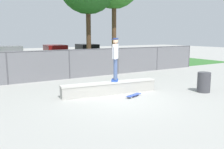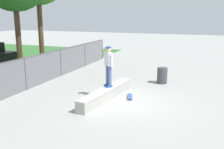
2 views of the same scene
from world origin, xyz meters
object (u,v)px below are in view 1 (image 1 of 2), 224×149
object	(u,v)px
car_silver	(11,56)
trash_bin	(204,82)
skateboarder	(115,57)
car_red	(56,55)
concrete_ledge	(110,88)
skateboard	(134,95)
car_black	(88,53)

from	to	relation	value
car_silver	trash_bin	world-z (taller)	car_silver
car_silver	skateboarder	bearing A→B (deg)	-78.35
skateboarder	car_silver	world-z (taller)	skateboarder
car_red	trash_bin	distance (m)	13.30
concrete_ledge	skateboard	bearing A→B (deg)	-58.91
skateboarder	car_red	distance (m)	11.34
skateboard	car_silver	size ratio (longest dim) A/B	0.19
car_silver	car_red	distance (m)	3.50
car_black	trash_bin	world-z (taller)	car_black
concrete_ledge	trash_bin	size ratio (longest dim) A/B	4.84
car_red	concrete_ledge	bearing A→B (deg)	-97.15
concrete_ledge	car_red	world-z (taller)	car_red
trash_bin	car_red	bearing A→B (deg)	99.86
skateboard	trash_bin	xyz separation A→B (m)	(3.12, -0.91, 0.37)
concrete_ledge	car_black	bearing A→B (deg)	68.67
concrete_ledge	car_black	distance (m)	12.34
concrete_ledge	skateboard	size ratio (longest dim) A/B	5.17
skateboarder	car_silver	distance (m)	11.70
car_silver	car_red	xyz separation A→B (m)	(3.50, -0.19, 0.00)
skateboarder	trash_bin	world-z (taller)	skateboarder
skateboard	car_red	distance (m)	12.24
skateboard	car_black	size ratio (longest dim) A/B	0.19
concrete_ledge	car_red	distance (m)	11.35
skateboard	concrete_ledge	bearing A→B (deg)	121.09
skateboarder	skateboard	xyz separation A→B (m)	(0.29, -0.93, -1.48)
car_red	car_black	world-z (taller)	same
concrete_ledge	trash_bin	xyz separation A→B (m)	(3.69, -1.85, 0.18)
concrete_ledge	car_silver	distance (m)	11.64
skateboarder	trash_bin	bearing A→B (deg)	-28.32
trash_bin	skateboard	bearing A→B (deg)	163.73
skateboarder	car_silver	size ratio (longest dim) A/B	0.43
skateboard	trash_bin	world-z (taller)	trash_bin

